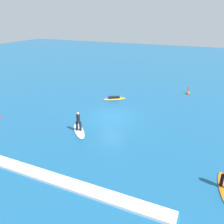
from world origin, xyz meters
The scene contains 5 objects.
ground_plane centered at (0.00, 0.00, 0.00)m, with size 120.00×120.00×0.00m, color #195684.
surfer_on_yellow_board centered at (-1.80, 4.74, 0.14)m, with size 2.66×2.17×0.43m.
surfer_on_white_board centered at (-1.34, -4.02, 0.36)m, with size 2.57×2.77×1.80m.
marker_buoy centered at (5.96, 10.39, 0.17)m, with size 0.45×0.45×1.14m.
wave_crest centered at (0.00, -10.15, 0.09)m, with size 16.09×0.90×0.18m, color white.
Camera 1 is at (8.54, -19.08, 9.37)m, focal length 37.00 mm.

